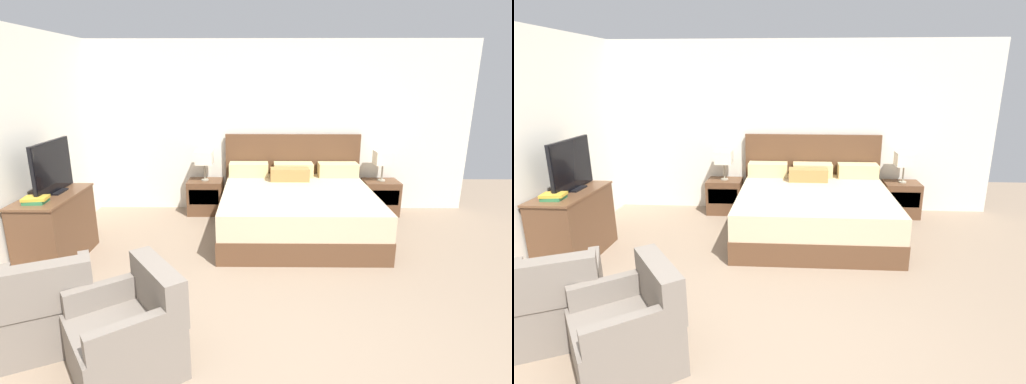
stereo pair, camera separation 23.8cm
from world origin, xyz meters
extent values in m
plane|color=#84705B|center=(0.00, 0.00, 0.00)|extent=(11.29, 11.29, 0.00)
cube|color=silver|center=(0.00, 3.79, 1.28)|extent=(6.35, 0.06, 2.56)
cube|color=silver|center=(-2.60, 1.58, 1.28)|extent=(0.06, 5.56, 2.56)
cube|color=brown|center=(0.49, 2.67, 0.14)|extent=(1.97, 2.00, 0.28)
cube|color=#C6B28E|center=(0.49, 2.67, 0.43)|extent=(1.95, 1.98, 0.31)
cube|color=brown|center=(0.49, 3.70, 0.60)|extent=(2.05, 0.05, 1.19)
cube|color=#D6BC7F|center=(-0.18, 3.50, 0.69)|extent=(0.58, 0.28, 0.20)
cube|color=#D6BC7F|center=(0.49, 3.50, 0.69)|extent=(0.58, 0.28, 0.20)
cube|color=#D6BC7F|center=(1.15, 3.50, 0.69)|extent=(0.58, 0.28, 0.20)
cube|color=#A87A42|center=(0.42, 3.23, 0.68)|extent=(0.55, 0.22, 0.18)
cube|color=brown|center=(-0.84, 3.50, 0.26)|extent=(0.52, 0.41, 0.52)
cube|color=#3C2718|center=(-0.84, 3.30, 0.31)|extent=(0.44, 0.01, 0.23)
cube|color=brown|center=(1.82, 3.50, 0.26)|extent=(0.52, 0.41, 0.52)
cube|color=#3C2718|center=(1.82, 3.30, 0.31)|extent=(0.44, 0.01, 0.23)
cylinder|color=gray|center=(-0.84, 3.50, 0.53)|extent=(0.11, 0.11, 0.02)
cylinder|color=gray|center=(-0.84, 3.50, 0.65)|extent=(0.02, 0.02, 0.24)
cube|color=beige|center=(-0.84, 3.50, 0.87)|extent=(0.25, 0.25, 0.20)
cylinder|color=gray|center=(1.82, 3.50, 0.53)|extent=(0.11, 0.11, 0.02)
cylinder|color=gray|center=(1.82, 3.50, 0.65)|extent=(0.02, 0.02, 0.24)
cube|color=beige|center=(1.82, 3.50, 0.87)|extent=(0.25, 0.25, 0.20)
cube|color=brown|center=(-2.30, 1.82, 0.39)|extent=(0.50, 1.00, 0.78)
cube|color=brown|center=(-2.30, 1.82, 0.77)|extent=(0.51, 1.03, 0.02)
cube|color=black|center=(-2.30, 1.92, 0.79)|extent=(0.18, 0.25, 0.02)
cube|color=black|center=(-2.30, 1.92, 1.07)|extent=(0.04, 0.79, 0.57)
cube|color=black|center=(-2.28, 1.92, 1.07)|extent=(0.01, 0.77, 0.55)
cube|color=#2D7042|center=(-2.31, 1.53, 0.80)|extent=(0.21, 0.19, 0.04)
cube|color=gold|center=(-2.31, 1.53, 0.83)|extent=(0.26, 0.21, 0.03)
cube|color=#70665B|center=(-1.67, 0.41, 0.20)|extent=(0.91, 0.91, 0.40)
cube|color=#70665B|center=(-1.56, 0.17, 0.58)|extent=(0.68, 0.44, 0.36)
cube|color=#70665B|center=(-1.94, 0.29, 0.49)|extent=(0.35, 0.60, 0.18)
cube|color=#70665B|center=(-1.41, 0.54, 0.49)|extent=(0.35, 0.60, 0.18)
cube|color=#70665B|center=(-0.95, 0.04, 0.20)|extent=(0.95, 0.95, 0.40)
cube|color=#70665B|center=(-0.74, 0.20, 0.58)|extent=(0.53, 0.64, 0.36)
cube|color=#70665B|center=(-0.78, -0.20, 0.49)|extent=(0.56, 0.44, 0.18)
cube|color=#70665B|center=(-1.13, 0.28, 0.49)|extent=(0.56, 0.44, 0.18)
camera|label=1|loc=(-0.01, -2.34, 2.03)|focal=28.00mm
camera|label=2|loc=(0.23, -2.33, 2.03)|focal=28.00mm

